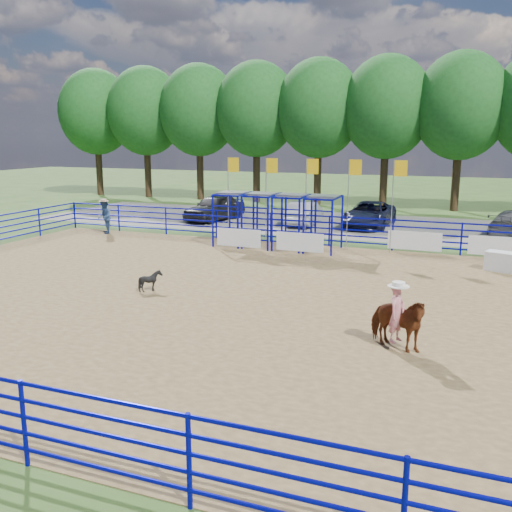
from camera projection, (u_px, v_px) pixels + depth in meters
name	position (u px, v px, depth m)	size (l,w,h in m)	color
ground	(253.00, 302.00, 18.46)	(120.00, 120.00, 0.00)	#426227
arena_dirt	(253.00, 302.00, 18.46)	(30.00, 20.00, 0.02)	olive
gravel_strip	(358.00, 225.00, 33.94)	(40.00, 10.00, 0.01)	gray
announcer_table	(505.00, 262.00, 22.39)	(1.43, 0.67, 0.76)	white
horse_and_rider	(397.00, 316.00, 14.19)	(1.84, 1.37, 2.48)	brown
calf	(151.00, 281.00, 19.57)	(0.59, 0.67, 0.74)	black
spectator_cowboy	(104.00, 217.00, 30.82)	(1.07, 1.11, 1.86)	navy
car_a	(215.00, 208.00, 35.73)	(1.88, 4.68, 1.59)	black
car_b	(304.00, 213.00, 33.96)	(1.48, 4.25, 1.40)	#94979D
car_c	(369.00, 214.00, 33.26)	(2.40, 5.20, 1.45)	black
perimeter_fence	(253.00, 279.00, 18.30)	(30.10, 20.10, 1.50)	#0708A6
chute_assembly	(284.00, 222.00, 26.92)	(19.32, 2.41, 4.20)	#0708A6
treeline	(387.00, 102.00, 40.55)	(56.40, 6.40, 11.24)	#3F2B19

